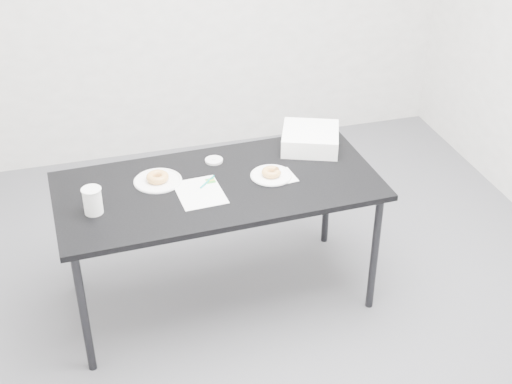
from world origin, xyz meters
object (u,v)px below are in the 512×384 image
object	(u,v)px
plate_near	(271,175)
coffee_cup	(93,201)
pen	(207,182)
plate_far	(158,181)
table	(218,193)
donut_far	(158,177)
bakery_box	(310,139)
scorecard	(200,192)
donut_near	(271,172)

from	to	relation	value
plate_near	coffee_cup	size ratio (longest dim) A/B	1.62
pen	coffee_cup	size ratio (longest dim) A/B	0.98
plate_near	plate_far	distance (m)	0.59
table	donut_far	size ratio (longest dim) A/B	14.42
plate_near	bakery_box	distance (m)	0.40
plate_far	donut_far	size ratio (longest dim) A/B	2.13
plate_far	coffee_cup	world-z (taller)	coffee_cup
pen	coffee_cup	distance (m)	0.60
pen	coffee_cup	xyz separation A→B (m)	(-0.59, -0.12, 0.06)
donut_far	coffee_cup	world-z (taller)	coffee_cup
scorecard	plate_near	bearing A→B (deg)	4.12
plate_near	coffee_cup	xyz separation A→B (m)	(-0.92, -0.09, 0.06)
donut_near	coffee_cup	bearing A→B (deg)	-174.40
table	plate_far	xyz separation A→B (m)	(-0.29, 0.11, 0.06)
plate_far	plate_near	bearing A→B (deg)	-11.01
pen	plate_far	xyz separation A→B (m)	(-0.24, 0.09, -0.00)
coffee_cup	bakery_box	size ratio (longest dim) A/B	0.44
plate_near	plate_far	bearing A→B (deg)	168.99
donut_far	pen	bearing A→B (deg)	-19.28
scorecard	donut_far	size ratio (longest dim) A/B	2.44
plate_far	pen	bearing A→B (deg)	-19.28
table	plate_near	distance (m)	0.29
coffee_cup	donut_far	bearing A→B (deg)	30.68
scorecard	bakery_box	world-z (taller)	bakery_box
plate_far	table	bearing A→B (deg)	-20.22
plate_near	table	bearing A→B (deg)	179.08
donut_near	bakery_box	world-z (taller)	bakery_box
plate_near	coffee_cup	distance (m)	0.93
table	plate_near	bearing A→B (deg)	-3.02
pen	plate_near	distance (m)	0.34
plate_near	bakery_box	xyz separation A→B (m)	(0.30, 0.25, 0.05)
plate_near	donut_near	size ratio (longest dim) A/B	2.13
bakery_box	pen	bearing A→B (deg)	-139.18
bakery_box	donut_far	bearing A→B (deg)	-149.51
plate_far	coffee_cup	xyz separation A→B (m)	(-0.34, -0.20, 0.06)
scorecard	donut_near	xyz separation A→B (m)	(0.39, 0.05, 0.02)
coffee_cup	donut_near	bearing A→B (deg)	5.60
table	bakery_box	world-z (taller)	bakery_box
scorecard	coffee_cup	world-z (taller)	coffee_cup
donut_far	coffee_cup	xyz separation A→B (m)	(-0.34, -0.20, 0.04)
coffee_cup	bakery_box	world-z (taller)	coffee_cup
plate_near	donut_far	size ratio (longest dim) A/B	1.88
donut_near	donut_far	distance (m)	0.59
pen	donut_far	size ratio (longest dim) A/B	1.13
plate_far	bakery_box	bearing A→B (deg)	8.91
bakery_box	plate_near	bearing A→B (deg)	-118.82
coffee_cup	plate_near	bearing A→B (deg)	5.60
scorecard	bakery_box	size ratio (longest dim) A/B	0.93
scorecard	plate_far	world-z (taller)	plate_far
table	pen	xyz separation A→B (m)	(-0.05, 0.02, 0.06)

